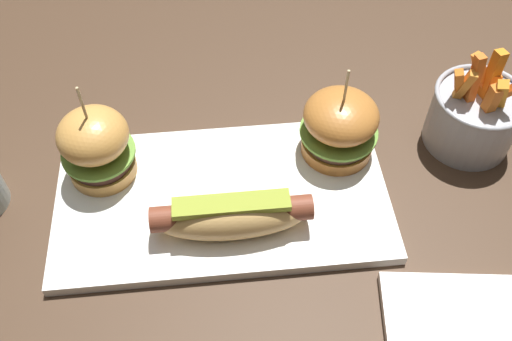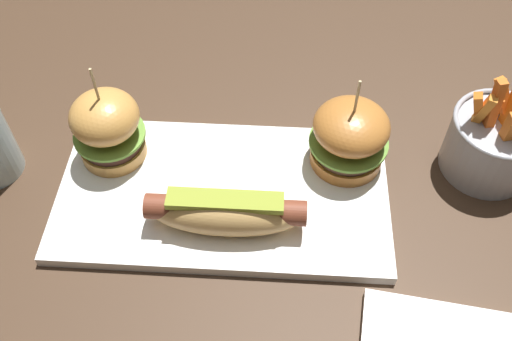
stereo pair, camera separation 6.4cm
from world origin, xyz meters
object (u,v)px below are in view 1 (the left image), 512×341
(slider_left, at_px, (97,145))
(slider_right, at_px, (341,125))
(fries_bucket, at_px, (475,115))
(platter_main, at_px, (223,198))
(hot_dog, at_px, (233,215))

(slider_left, bearing_deg, slider_right, 1.22)
(fries_bucket, bearing_deg, platter_main, -168.10)
(slider_left, xyz_separation_m, slider_right, (0.29, 0.01, -0.00))
(hot_dog, relative_size, slider_left, 1.28)
(slider_left, distance_m, slider_right, 0.29)
(slider_left, bearing_deg, platter_main, -19.38)
(platter_main, xyz_separation_m, fries_bucket, (0.32, 0.07, 0.04))
(platter_main, bearing_deg, fries_bucket, 11.90)
(slider_right, bearing_deg, slider_left, -178.78)
(slider_right, bearing_deg, hot_dog, -142.62)
(fries_bucket, bearing_deg, hot_dog, -159.40)
(hot_dog, distance_m, slider_left, 0.18)
(hot_dog, xyz_separation_m, fries_bucket, (0.31, 0.12, 0.00))
(hot_dog, height_order, slider_right, slider_right)
(hot_dog, relative_size, fries_bucket, 1.26)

